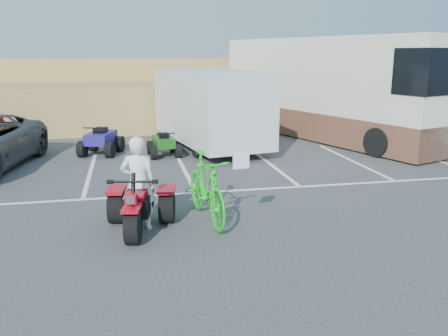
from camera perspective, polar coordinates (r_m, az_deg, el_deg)
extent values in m
plane|color=#3A3A3D|center=(9.46, -1.22, -7.11)|extent=(100.00, 100.00, 0.00)
cube|color=white|center=(14.15, -15.81, -0.56)|extent=(0.12, 5.00, 0.01)
cube|color=white|center=(14.20, -4.89, -0.03)|extent=(0.12, 5.00, 0.01)
cube|color=white|center=(14.75, 5.58, 0.47)|extent=(0.12, 5.00, 0.01)
cube|color=white|center=(15.75, 15.01, 0.91)|extent=(0.12, 5.00, 0.01)
cube|color=white|center=(17.12, 23.13, 1.27)|extent=(0.12, 5.00, 0.01)
cube|color=white|center=(11.71, -3.36, -2.99)|extent=(28.00, 0.12, 0.01)
cube|color=#9C8347|center=(22.88, -7.68, 7.66)|extent=(40.00, 6.00, 2.00)
cube|color=#9C8347|center=(26.29, -8.32, 10.59)|extent=(40.00, 4.00, 2.20)
imported|color=white|center=(9.25, -10.28, -1.83)|extent=(0.74, 0.55, 1.84)
imported|color=#14BF19|center=(9.63, -2.15, -2.37)|extent=(0.95, 2.39, 1.39)
cube|color=silver|center=(17.11, -1.78, 7.56)|extent=(3.51, 6.29, 2.47)
cylinder|color=black|center=(17.28, -1.75, 3.65)|extent=(2.27, 1.11, 0.69)
cube|color=silver|center=(19.78, 12.48, 9.42)|extent=(6.17, 11.06, 3.88)
cube|color=brown|center=(19.93, 12.28, 5.40)|extent=(6.22, 11.08, 1.08)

